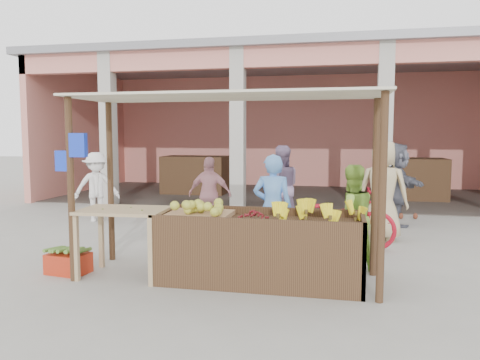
% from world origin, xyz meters
% --- Properties ---
extents(ground, '(60.00, 60.00, 0.00)m').
position_xyz_m(ground, '(0.00, 0.00, 0.00)').
color(ground, gray).
rests_on(ground, ground).
extents(market_building, '(14.40, 6.40, 4.20)m').
position_xyz_m(market_building, '(0.05, 8.93, 2.70)').
color(market_building, tan).
rests_on(market_building, ground).
extents(fruit_stall, '(2.60, 0.95, 0.80)m').
position_xyz_m(fruit_stall, '(0.50, 0.00, 0.40)').
color(fruit_stall, '#4A331D').
rests_on(fruit_stall, ground).
extents(stall_awning, '(4.09, 1.35, 2.39)m').
position_xyz_m(stall_awning, '(-0.01, 0.06, 1.98)').
color(stall_awning, '#4A331D').
rests_on(stall_awning, ground).
extents(banana_heap, '(1.07, 0.58, 0.19)m').
position_xyz_m(banana_heap, '(1.20, 0.03, 0.90)').
color(banana_heap, yellow).
rests_on(banana_heap, fruit_stall).
extents(melon_tray, '(0.82, 0.71, 0.21)m').
position_xyz_m(melon_tray, '(-0.31, 0.05, 0.90)').
color(melon_tray, '#A87D56').
rests_on(melon_tray, fruit_stall).
extents(berry_heap, '(0.41, 0.33, 0.13)m').
position_xyz_m(berry_heap, '(0.43, -0.01, 0.87)').
color(berry_heap, maroon).
rests_on(berry_heap, fruit_stall).
extents(side_table, '(1.16, 0.81, 0.91)m').
position_xyz_m(side_table, '(-1.29, -0.13, 0.76)').
color(side_table, tan).
rests_on(side_table, ground).
extents(papaya_pile, '(0.69, 0.39, 0.20)m').
position_xyz_m(papaya_pile, '(-1.29, -0.13, 1.00)').
color(papaya_pile, '#4A8029').
rests_on(papaya_pile, side_table).
extents(red_crate, '(0.58, 0.46, 0.27)m').
position_xyz_m(red_crate, '(-2.10, -0.17, 0.14)').
color(red_crate, '#B02812').
rests_on(red_crate, ground).
extents(plantain_bundle, '(0.42, 0.30, 0.08)m').
position_xyz_m(plantain_bundle, '(-2.10, -0.17, 0.32)').
color(plantain_bundle, '#55822F').
rests_on(plantain_bundle, red_crate).
extents(produce_sacks, '(0.71, 0.44, 0.54)m').
position_xyz_m(produce_sacks, '(3.01, 5.09, 0.27)').
color(produce_sacks, maroon).
rests_on(produce_sacks, ground).
extents(vendor_blue, '(0.66, 0.49, 1.70)m').
position_xyz_m(vendor_blue, '(0.53, 1.01, 0.85)').
color(vendor_blue, '#5E9BEC').
rests_on(vendor_blue, ground).
extents(vendor_green, '(0.85, 0.67, 1.55)m').
position_xyz_m(vendor_green, '(1.65, 0.81, 0.78)').
color(vendor_green, '#8FC13F').
rests_on(vendor_green, ground).
extents(motorcycle, '(0.71, 2.02, 1.05)m').
position_xyz_m(motorcycle, '(1.45, 2.03, 0.53)').
color(motorcycle, '#A20E1D').
rests_on(motorcycle, ground).
extents(shopper_a, '(1.15, 1.03, 1.62)m').
position_xyz_m(shopper_a, '(-3.67, 3.45, 0.81)').
color(shopper_a, silver).
rests_on(shopper_a, ground).
extents(shopper_b, '(0.93, 0.51, 1.55)m').
position_xyz_m(shopper_b, '(-0.96, 2.89, 0.78)').
color(shopper_b, '#C4838A').
rests_on(shopper_b, ground).
extents(shopper_c, '(1.07, 0.81, 1.98)m').
position_xyz_m(shopper_c, '(2.25, 2.84, 0.99)').
color(shopper_c, tan).
rests_on(shopper_c, ground).
extents(shopper_d, '(1.07, 1.79, 1.81)m').
position_xyz_m(shopper_d, '(2.66, 4.30, 0.90)').
color(shopper_d, '#4C4D5A').
rests_on(shopper_d, ground).
extents(shopper_f, '(0.99, 0.72, 1.83)m').
position_xyz_m(shopper_f, '(0.34, 3.49, 0.91)').
color(shopper_f, gray).
rests_on(shopper_f, ground).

